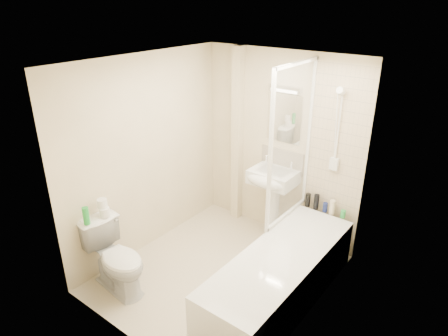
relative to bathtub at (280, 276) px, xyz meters
The scene contains 24 objects.
floor 0.81m from the bathtub, behind, with size 2.50×2.50×0.00m, color beige.
wall_back 1.67m from the bathtub, 122.45° to the left, with size 2.20×0.02×2.40m, color beige.
wall_left 2.06m from the bathtub, behind, with size 0.02×2.50×2.40m, color beige.
wall_right 0.98m from the bathtub, 11.40° to the right, with size 0.02×2.50×2.40m, color beige.
ceiling 2.24m from the bathtub, behind, with size 2.20×2.50×0.02m, color white.
tile_back 1.63m from the bathtub, 90.00° to the left, with size 0.70×0.01×1.75m, color beige.
tile_right 1.19m from the bathtub, ahead, with size 0.01×2.10×1.75m, color beige.
pipe_boxing 1.99m from the bathtub, 140.75° to the left, with size 0.12×0.12×2.40m, color beige.
splashback 1.55m from the bathtub, 120.90° to the left, with size 0.60×0.01×0.30m, color beige.
mirror 1.88m from the bathtub, 120.95° to the left, with size 0.46×0.01×0.60m, color white.
strip_light 2.14m from the bathtub, 121.45° to the left, with size 0.42×0.07×0.07m, color silver.
bathtub is the anchor object (origin of this frame).
shower_screen 1.41m from the bathtub, 115.69° to the left, with size 0.04×0.92×1.80m.
shower_fixture 1.69m from the bathtub, 90.09° to the left, with size 0.10×0.16×0.99m.
pedestal_sink 1.27m from the bathtub, 126.59° to the left, with size 0.56×0.51×1.08m.
bottle_black_a 1.17m from the bathtub, 103.38° to the left, with size 0.06×0.06×0.17m, color black.
bottle_black_b 1.16m from the bathtub, 97.66° to the left, with size 0.06×0.06×0.19m, color black.
bottle_blue 1.14m from the bathtub, 91.40° to the left, with size 0.06×0.06×0.12m, color navy.
bottle_cream 1.15m from the bathtub, 86.94° to the left, with size 0.06×0.06×0.18m, color beige.
bottle_green 1.15m from the bathtub, 79.58° to the left, with size 0.06×0.06×0.09m, color green.
toilet 1.74m from the bathtub, 147.94° to the right, with size 0.80×0.51×0.78m, color white.
toilet_roll_lower 1.97m from the bathtub, 153.85° to the right, with size 0.11×0.11×0.10m, color white.
toilet_roll_upper 2.02m from the bathtub, 154.21° to the right, with size 0.11×0.11×0.10m, color white.
green_bottle 2.10m from the bathtub, 148.60° to the right, with size 0.07×0.07×0.19m, color green.
Camera 1 is at (2.34, -2.93, 2.98)m, focal length 32.00 mm.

